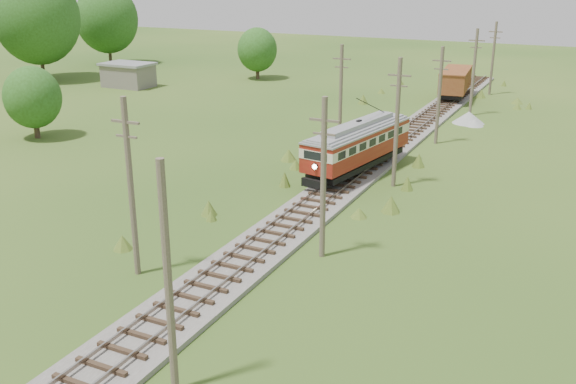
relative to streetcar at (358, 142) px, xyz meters
The scene contains 17 objects.
railbed_main 2.88m from the streetcar, 89.99° to the left, with size 3.60×96.00×0.57m.
streetcar is the anchor object (origin of this frame).
gondola 32.65m from the streetcar, 90.00° to the left, with size 3.82×9.20×2.97m.
gravel_pile 21.27m from the streetcar, 78.78° to the left, with size 3.25×3.45×1.18m.
utility_pole_r_1 27.52m from the streetcar, 83.52° to the right, with size 0.30×0.30×8.80m.
utility_pole_r_2 14.78m from the streetcar, 76.99° to the right, with size 1.60×0.30×8.60m.
utility_pole_r_3 4.05m from the streetcar, 21.86° to the right, with size 1.60×0.30×9.00m.
utility_pole_r_4 12.23m from the streetcar, 75.64° to the left, with size 1.60×0.30×8.40m.
utility_pole_r_5 25.03m from the streetcar, 82.17° to the left, with size 1.60×0.30×8.90m.
utility_pole_r_6 37.90m from the streetcar, 85.15° to the left, with size 1.60×0.30×8.70m.
utility_pole_l_a 20.82m from the streetcar, 101.70° to the right, with size 1.60×0.30×9.00m.
utility_pole_l_b 9.14m from the streetcar, 120.25° to the left, with size 1.60×0.30×8.60m.
tree_left_4 58.50m from the streetcar, 158.09° to the left, with size 11.34×11.34×14.61m.
tree_left_5 67.67m from the streetcar, 146.04° to the left, with size 9.66×9.66×12.44m.
tree_mid_a 45.41m from the streetcar, 128.09° to the left, with size 5.46×5.46×7.03m.
tree_mid_c 30.11m from the streetcar, behind, with size 5.04×5.04×6.49m.
shed 46.01m from the streetcar, 150.41° to the left, with size 6.40×4.40×3.10m.
Camera 1 is at (15.44, -10.84, 14.50)m, focal length 40.00 mm.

